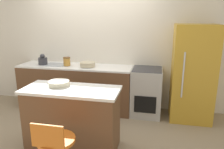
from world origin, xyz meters
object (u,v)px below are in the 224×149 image
at_px(oven_range, 146,92).
at_px(kettle, 43,60).
at_px(refrigerator, 193,73).
at_px(mixing_bowl, 88,64).

height_order(oven_range, kettle, kettle).
xyz_separation_m(oven_range, kettle, (-2.14, -0.05, 0.55)).
distance_m(refrigerator, mixing_bowl, 1.99).
relative_size(refrigerator, kettle, 7.99).
height_order(oven_range, refrigerator, refrigerator).
height_order(oven_range, mixing_bowl, mixing_bowl).
bearing_deg(refrigerator, oven_range, 179.18).
height_order(kettle, mixing_bowl, kettle).
xyz_separation_m(refrigerator, mixing_bowl, (-1.99, -0.04, 0.09)).
relative_size(oven_range, kettle, 4.19).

